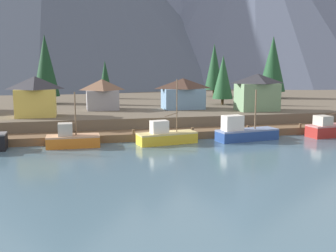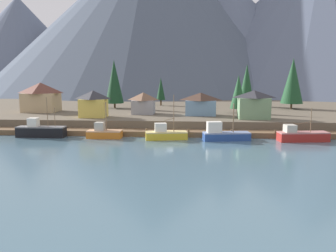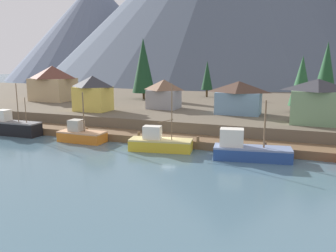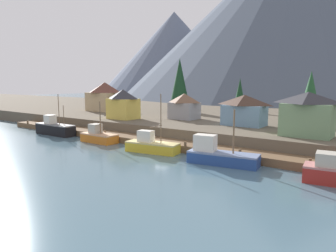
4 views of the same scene
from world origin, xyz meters
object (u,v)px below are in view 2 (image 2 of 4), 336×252
object	(u,v)px
fishing_boat_yellow	(166,134)
house_blue	(201,104)
house_green	(254,104)
conifer_near_left	(238,92)
conifer_near_right	(161,89)
conifer_back_left	(114,82)
conifer_mid_right	(293,81)
fishing_boat_black	(41,131)
house_tan	(41,97)
fishing_boat_red	(302,136)
fishing_boat_blue	(224,134)
fishing_boat_orange	(104,133)
house_yellow	(93,104)
house_grey	(143,103)
conifer_mid_left	(247,83)

from	to	relation	value
fishing_boat_yellow	house_blue	xyz separation A→B (m)	(6.62, 16.31, 4.17)
house_green	conifer_near_left	world-z (taller)	conifer_near_left
conifer_near_right	conifer_back_left	size ratio (longest dim) A/B	0.63
conifer_back_left	conifer_mid_right	bearing A→B (deg)	2.02
fishing_boat_black	house_tan	bearing A→B (deg)	112.34
fishing_boat_red	conifer_near_left	bearing A→B (deg)	104.45
fishing_boat_red	conifer_back_left	bearing A→B (deg)	135.47
fishing_boat_blue	house_tan	xyz separation A→B (m)	(-43.08, 21.31, 5.07)
fishing_boat_yellow	fishing_boat_blue	world-z (taller)	fishing_boat_yellow
fishing_boat_yellow	house_green	xyz separation A→B (m)	(17.63, 11.25, 4.58)
house_green	house_tan	distance (m)	51.11
fishing_boat_black	fishing_boat_orange	xyz separation A→B (m)	(12.21, -0.11, -0.23)
fishing_boat_red	house_yellow	distance (m)	42.61
fishing_boat_yellow	conifer_mid_right	distance (m)	45.63
conifer_near_left	fishing_boat_black	bearing A→B (deg)	-152.10
house_green	house_yellow	world-z (taller)	house_green
fishing_boat_black	house_grey	distance (m)	24.87
house_tan	house_blue	distance (m)	39.44
conifer_near_left	conifer_mid_left	bearing A→B (deg)	75.79
fishing_boat_black	conifer_mid_right	xyz separation A→B (m)	(54.80, 31.58, 8.74)
fishing_boat_red	house_blue	world-z (taller)	house_blue
house_grey	conifer_mid_left	size ratio (longest dim) A/B	0.45
conifer_mid_right	conifer_back_left	size ratio (longest dim) A/B	1.03
fishing_boat_blue	house_grey	world-z (taller)	house_grey
house_yellow	fishing_boat_red	bearing A→B (deg)	-15.54
fishing_boat_red	house_blue	xyz separation A→B (m)	(-17.66, 16.31, 4.11)
conifer_near_right	fishing_boat_orange	bearing A→B (deg)	-100.26
conifer_near_left	fishing_boat_red	bearing A→B (deg)	-68.10
house_tan	fishing_boat_blue	bearing A→B (deg)	-26.32
fishing_boat_black	fishing_boat_blue	bearing A→B (deg)	-1.97
fishing_boat_yellow	fishing_boat_red	distance (m)	24.28
conifer_mid_left	fishing_boat_orange	bearing A→B (deg)	-129.32
fishing_boat_orange	house_tan	distance (m)	29.81
house_yellow	house_blue	distance (m)	23.69
house_blue	conifer_near_right	xyz separation A→B (m)	(-11.14, 23.39, 2.26)
fishing_boat_black	fishing_boat_red	size ratio (longest dim) A/B	1.01
fishing_boat_orange	house_yellow	distance (m)	12.69
house_green	fishing_boat_yellow	bearing A→B (deg)	-147.45
conifer_near_left	conifer_back_left	distance (m)	33.15
fishing_boat_orange	fishing_boat_yellow	size ratio (longest dim) A/B	0.82
fishing_boat_yellow	conifer_mid_right	xyz separation A→B (m)	(30.99, 32.27, 8.98)
fishing_boat_black	fishing_boat_blue	xyz separation A→B (m)	(34.40, -0.81, -0.10)
house_grey	conifer_back_left	size ratio (longest dim) A/B	0.41
fishing_boat_orange	fishing_boat_blue	distance (m)	22.19
fishing_boat_black	fishing_boat_blue	distance (m)	34.41
fishing_boat_red	conifer_mid_right	world-z (taller)	conifer_mid_right
house_blue	house_grey	bearing A→B (deg)	171.65
fishing_boat_orange	fishing_boat_yellow	xyz separation A→B (m)	(11.60, -0.57, -0.01)
house_yellow	conifer_back_left	distance (m)	19.71
house_tan	fishing_boat_black	bearing A→B (deg)	-67.04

